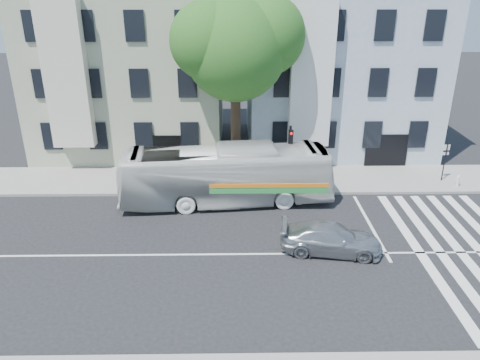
{
  "coord_description": "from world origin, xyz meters",
  "views": [
    {
      "loc": [
        -0.14,
        -17.36,
        11.04
      ],
      "look_at": [
        0.16,
        2.59,
        2.4
      ],
      "focal_mm": 35.0,
      "sensor_mm": 36.0,
      "label": 1
    }
  ],
  "objects_px": {
    "sedan": "(331,239)",
    "traffic_signal": "(290,150)",
    "fire_hydrant": "(458,181)",
    "bus": "(226,175)"
  },
  "relations": [
    {
      "from": "traffic_signal",
      "to": "fire_hydrant",
      "type": "bearing_deg",
      "value": 12.04
    },
    {
      "from": "traffic_signal",
      "to": "fire_hydrant",
      "type": "xyz_separation_m",
      "value": [
        9.65,
        0.18,
        -1.95
      ]
    },
    {
      "from": "traffic_signal",
      "to": "bus",
      "type": "bearing_deg",
      "value": -147.3
    },
    {
      "from": "sedan",
      "to": "bus",
      "type": "bearing_deg",
      "value": 51.29
    },
    {
      "from": "sedan",
      "to": "traffic_signal",
      "type": "bearing_deg",
      "value": 18.75
    },
    {
      "from": "bus",
      "to": "fire_hydrant",
      "type": "height_order",
      "value": "bus"
    },
    {
      "from": "sedan",
      "to": "traffic_signal",
      "type": "height_order",
      "value": "traffic_signal"
    },
    {
      "from": "fire_hydrant",
      "to": "traffic_signal",
      "type": "bearing_deg",
      "value": -178.96
    },
    {
      "from": "bus",
      "to": "fire_hydrant",
      "type": "distance_m",
      "value": 13.26
    },
    {
      "from": "bus",
      "to": "traffic_signal",
      "type": "distance_m",
      "value": 3.84
    }
  ]
}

